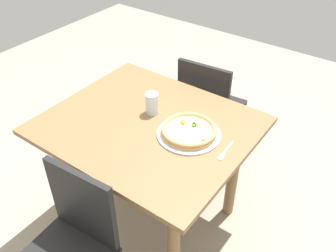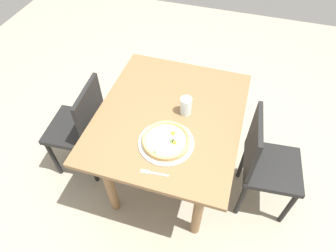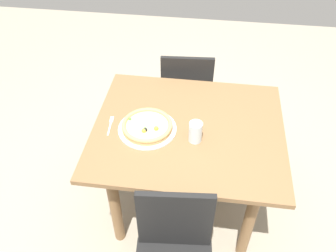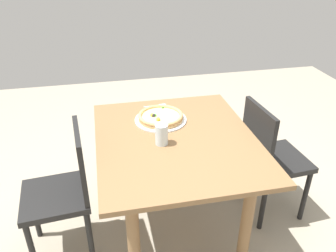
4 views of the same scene
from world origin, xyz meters
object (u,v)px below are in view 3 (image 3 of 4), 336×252
at_px(plate, 147,129).
at_px(pizza, 147,126).
at_px(dining_table, 188,143).
at_px(drinking_glass, 195,132).
at_px(fork, 111,124).
at_px(chair_far, 186,93).

distance_m(plate, pizza, 0.03).
bearing_deg(dining_table, drinking_glass, -64.94).
bearing_deg(dining_table, fork, -175.63).
height_order(chair_far, pizza, chair_far).
xyz_separation_m(dining_table, pizza, (-0.24, -0.05, 0.16)).
height_order(chair_far, plate, chair_far).
relative_size(plate, fork, 2.09).
bearing_deg(drinking_glass, fork, 173.06).
bearing_deg(pizza, plate, 99.36).
bearing_deg(chair_far, fork, -122.59).
height_order(dining_table, fork, fork).
relative_size(fork, drinking_glass, 1.30).
xyz_separation_m(pizza, drinking_glass, (0.29, -0.05, 0.03)).
bearing_deg(fork, plate, -98.43).
xyz_separation_m(chair_far, fork, (-0.40, -0.73, 0.28)).
bearing_deg(plate, fork, 176.46).
distance_m(fork, drinking_glass, 0.52).
relative_size(dining_table, pizza, 3.79).
xyz_separation_m(dining_table, chair_far, (-0.07, 0.70, -0.15)).
relative_size(chair_far, plate, 2.58).
height_order(dining_table, plate, plate).
bearing_deg(chair_far, plate, -106.90).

